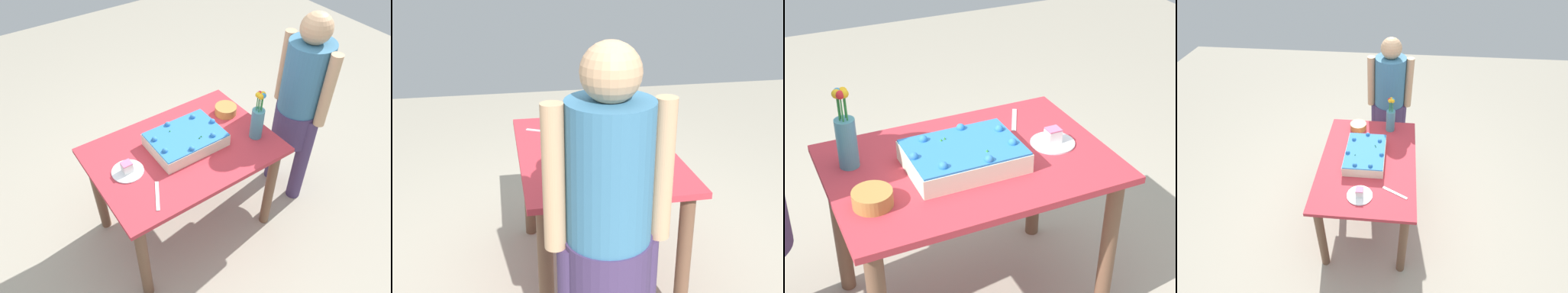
% 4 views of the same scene
% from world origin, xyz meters
% --- Properties ---
extents(ground_plane, '(8.00, 8.00, 0.00)m').
position_xyz_m(ground_plane, '(0.00, 0.00, 0.00)').
color(ground_plane, '#ABA28F').
extents(dining_table, '(1.16, 0.80, 0.77)m').
position_xyz_m(dining_table, '(0.00, 0.00, 0.62)').
color(dining_table, '#BE323E').
rests_on(dining_table, ground_plane).
extents(sheet_cake, '(0.46, 0.33, 0.11)m').
position_xyz_m(sheet_cake, '(0.04, 0.03, 0.82)').
color(sheet_cake, '#F2EECB').
rests_on(sheet_cake, dining_table).
extents(serving_plate_with_slice, '(0.19, 0.19, 0.07)m').
position_xyz_m(serving_plate_with_slice, '(-0.38, 0.02, 0.79)').
color(serving_plate_with_slice, white).
rests_on(serving_plate_with_slice, dining_table).
extents(cake_knife, '(0.12, 0.19, 0.00)m').
position_xyz_m(cake_knife, '(-0.33, -0.24, 0.77)').
color(cake_knife, silver).
rests_on(cake_knife, dining_table).
extents(flower_vase, '(0.08, 0.08, 0.34)m').
position_xyz_m(flower_vase, '(0.46, -0.16, 0.91)').
color(flower_vase, teal).
rests_on(flower_vase, dining_table).
extents(fruit_bowl, '(0.15, 0.15, 0.06)m').
position_xyz_m(fruit_bowl, '(0.44, 0.14, 0.80)').
color(fruit_bowl, '#B1803F').
rests_on(fruit_bowl, dining_table).
extents(person_standing, '(0.31, 0.45, 1.49)m').
position_xyz_m(person_standing, '(0.88, -0.13, 0.85)').
color(person_standing, '#44325B').
rests_on(person_standing, ground_plane).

